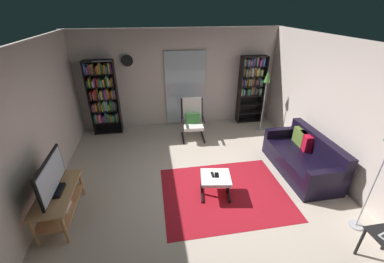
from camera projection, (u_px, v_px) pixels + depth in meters
The scene contains 17 objects.
ground_plane at pixel (199, 186), 4.69m from camera, with size 7.02×7.02×0.00m, color #C1B0A0.
wall_back at pixel (179, 79), 6.62m from camera, with size 5.60×0.06×2.60m, color beige.
wall_left at pixel (25, 139), 3.68m from camera, with size 0.06×6.00×2.60m, color beige.
wall_right at pixel (344, 115), 4.48m from camera, with size 0.06×6.00×2.60m, color beige.
glass_door_panel at pixel (186, 88), 6.70m from camera, with size 1.10×0.01×2.00m, color silver.
area_rug at pixel (225, 193), 4.51m from camera, with size 2.27×1.79×0.01m, color #A31622.
tv_stand at pixel (59, 202), 3.82m from camera, with size 0.51×1.12×0.54m.
television at pixel (52, 178), 3.62m from camera, with size 0.20×0.97×0.59m.
bookshelf_near_tv at pixel (103, 96), 6.21m from camera, with size 0.72×0.30×1.92m.
bookshelf_near_sofa at pixel (251, 83), 6.82m from camera, with size 0.71×0.30×1.89m.
leather_sofa at pixel (303, 158), 4.99m from camera, with size 0.82×1.75×0.81m.
lounge_armchair at pixel (193, 118), 6.21m from camera, with size 0.60×0.68×1.02m.
ottoman at pixel (216, 179), 4.34m from camera, with size 0.59×0.56×0.41m.
tv_remote at pixel (213, 175), 4.33m from camera, with size 0.04×0.14×0.02m, color black.
cell_phone at pixel (217, 175), 4.33m from camera, with size 0.07×0.14×0.01m, color black.
floor_lamp_by_shelf at pixel (266, 85), 6.23m from camera, with size 0.22×0.22×1.64m.
wall_clock at pixel (127, 61), 6.10m from camera, with size 0.29×0.03×0.29m.
Camera 1 is at (-0.75, -3.59, 3.10)m, focal length 22.79 mm.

